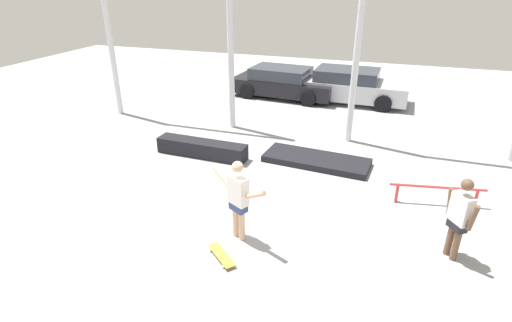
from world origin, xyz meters
TOP-DOWN VIEW (x-y plane):
  - ground_plane at (0.00, 0.00)m, footprint 36.00×36.00m
  - skateboarder at (0.52, -0.86)m, footprint 1.37×0.80m
  - skateboard at (0.44, -1.58)m, footprint 0.75×0.68m
  - grind_box at (-1.92, 2.52)m, footprint 2.74×0.63m
  - manual_pad at (1.35, 3.10)m, footprint 3.02×1.38m
  - grind_rail at (4.38, 1.80)m, footprint 2.11×0.45m
  - canopy_support_left at (-4.29, 5.10)m, footprint 4.81×0.20m
  - canopy_support_right at (4.29, 5.10)m, footprint 4.81×0.20m
  - parked_car_black at (-1.30, 9.26)m, footprint 4.49×2.23m
  - parked_car_silver at (1.48, 9.45)m, footprint 4.59×2.14m
  - bystander at (4.53, -0.15)m, footprint 0.49×0.66m

SIDE VIEW (x-z plane):
  - ground_plane at x=0.00m, z-range 0.00..0.00m
  - skateboard at x=0.44m, z-range 0.03..0.10m
  - manual_pad at x=1.35m, z-range 0.00..0.18m
  - grind_box at x=-1.92m, z-range 0.00..0.46m
  - grind_rail at x=4.38m, z-range 0.13..0.60m
  - parked_car_black at x=-1.30m, z-range -0.01..1.24m
  - parked_car_silver at x=1.48m, z-range -0.01..1.33m
  - bystander at x=4.53m, z-range 0.08..1.74m
  - skateboarder at x=0.52m, z-range 0.09..1.79m
  - canopy_support_left at x=-4.29m, z-range 0.58..6.79m
  - canopy_support_right at x=4.29m, z-range 0.58..6.79m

